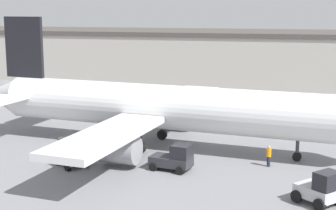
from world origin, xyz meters
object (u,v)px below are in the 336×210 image
ground_crew_worker (269,155)px  baggage_tug (320,189)px  belt_loader_truck (72,154)px  pushback_tug (174,158)px  airplane (158,108)px

ground_crew_worker → baggage_tug: bearing=-54.3°
baggage_tug → belt_loader_truck: (-17.91, 3.28, 0.01)m
ground_crew_worker → belt_loader_truck: (-14.38, -3.76, 0.15)m
belt_loader_truck → pushback_tug: (7.69, 1.06, -0.10)m
airplane → pushback_tug: 7.17m
belt_loader_truck → pushback_tug: 7.76m
ground_crew_worker → baggage_tug: baggage_tug is taller
ground_crew_worker → baggage_tug: (3.54, -7.03, 0.14)m
airplane → pushback_tug: (2.94, -6.02, -2.54)m
baggage_tug → pushback_tug: bearing=-162.9°
ground_crew_worker → airplane: bearing=170.0°
ground_crew_worker → belt_loader_truck: belt_loader_truck is taller
baggage_tug → pushback_tug: size_ratio=0.97×
ground_crew_worker → belt_loader_truck: bearing=-156.3°
baggage_tug → ground_crew_worker: bearing=156.8°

